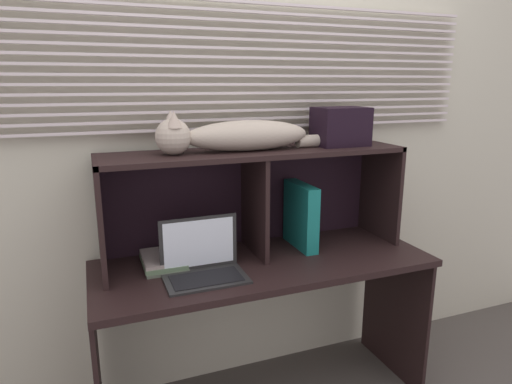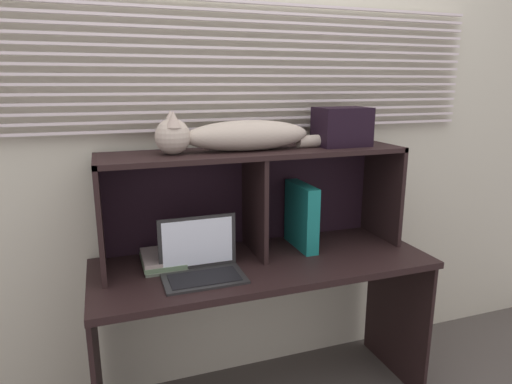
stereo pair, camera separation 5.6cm
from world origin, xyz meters
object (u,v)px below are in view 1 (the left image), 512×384
laptop (203,264)px  storage_box (340,126)px  binder_upright (301,216)px  book_stack (163,261)px  cat (236,135)px

laptop → storage_box: (0.72, 0.17, 0.52)m
binder_upright → book_stack: (-0.66, -0.00, -0.13)m
cat → binder_upright: bearing=0.0°
cat → laptop: cat is taller
book_stack → storage_box: bearing=0.1°
binder_upright → book_stack: bearing=-179.8°
laptop → book_stack: (-0.13, 0.16, -0.03)m
binder_upright → cat: bearing=-180.0°
book_stack → storage_box: size_ratio=0.97×
laptop → binder_upright: bearing=17.5°
laptop → cat: bearing=39.4°
book_stack → laptop: bearing=-50.5°
binder_upright → laptop: bearing=-162.5°
laptop → binder_upright: binder_upright is taller
cat → binder_upright: 0.51m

